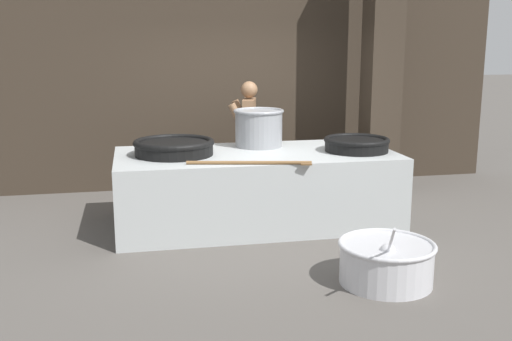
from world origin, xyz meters
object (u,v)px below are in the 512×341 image
Objects in this scene: giant_wok_far at (357,144)px; prep_bowl_vegetables at (386,261)px; stock_pot at (259,127)px; cook at (249,136)px; giant_wok_near at (174,147)px.

giant_wok_far is 2.13m from prep_bowl_vegetables.
stock_pot is 0.39× the size of cook.
giant_wok_far is at bearing 77.65° from prep_bowl_vegetables.
cook is at bearing 129.40° from giant_wok_far.
cook reaches higher than prep_bowl_vegetables.
giant_wok_far is 0.71× the size of prep_bowl_vegetables.
giant_wok_far is 1.25× the size of stock_pot.
giant_wok_near is 2.21m from giant_wok_far.
cook is at bearing 101.48° from prep_bowl_vegetables.
giant_wok_near is 1.49× the size of stock_pot.
cook is 3.40m from prep_bowl_vegetables.
giant_wok_far is 0.48× the size of cook.
stock_pot reaches higher than prep_bowl_vegetables.
giant_wok_near reaches higher than prep_bowl_vegetables.
cook is (0.01, 0.74, -0.23)m from stock_pot.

